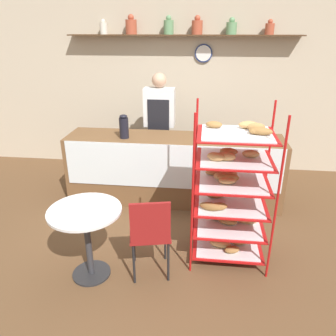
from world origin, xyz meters
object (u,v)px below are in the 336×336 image
(pastry_rack, at_px, (231,191))
(person_worker, at_px, (160,125))
(coffee_carafe, at_px, (124,127))
(donut_tray_counter, at_px, (228,135))
(cafe_chair, at_px, (150,230))
(cafe_table, at_px, (86,227))

(pastry_rack, height_order, person_worker, person_worker)
(coffee_carafe, height_order, donut_tray_counter, coffee_carafe)
(cafe_chair, bearing_deg, pastry_rack, -162.46)
(cafe_chair, relative_size, donut_tray_counter, 2.07)
(cafe_table, height_order, coffee_carafe, coffee_carafe)
(person_worker, distance_m, cafe_chair, 2.22)
(pastry_rack, height_order, donut_tray_counter, pastry_rack)
(cafe_chair, height_order, coffee_carafe, coffee_carafe)
(pastry_rack, bearing_deg, person_worker, 118.59)
(cafe_table, bearing_deg, cafe_chair, 3.99)
(cafe_table, xyz_separation_m, cafe_chair, (0.59, 0.04, -0.02))
(cafe_chair, bearing_deg, person_worker, -96.55)
(pastry_rack, xyz_separation_m, person_worker, (-0.96, 1.76, 0.15))
(coffee_carafe, bearing_deg, cafe_chair, -68.69)
(cafe_table, relative_size, coffee_carafe, 2.36)
(coffee_carafe, bearing_deg, pastry_rack, -38.91)
(coffee_carafe, xyz_separation_m, donut_tray_counter, (1.35, 0.21, -0.13))
(pastry_rack, height_order, cafe_table, pastry_rack)
(pastry_rack, distance_m, coffee_carafe, 1.73)
(cafe_chair, xyz_separation_m, donut_tray_counter, (0.77, 1.70, 0.41))
(donut_tray_counter, bearing_deg, cafe_chair, -114.38)
(person_worker, xyz_separation_m, cafe_chair, (0.21, -2.18, -0.38))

